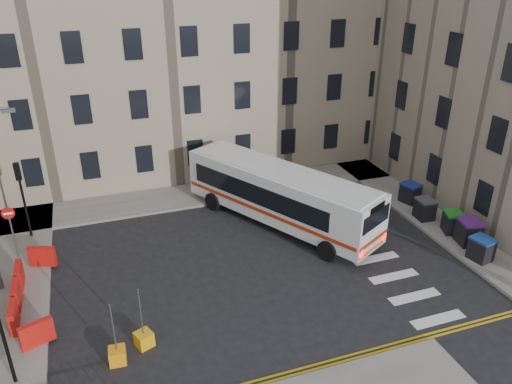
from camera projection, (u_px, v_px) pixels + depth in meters
ground at (291, 261)px, 24.28m from camera, size 120.00×120.00×0.00m
pavement_north at (142, 203)px, 29.78m from camera, size 36.00×3.20×0.15m
pavement_east at (401, 198)px, 30.34m from camera, size 2.40×26.00×0.15m
terrace_north at (98, 39)px, 31.68m from camera, size 38.30×10.80×17.20m
traffic_light_nw at (21, 189)px, 24.99m from camera, size 0.28×0.22×4.10m
no_entry_north at (10, 222)px, 23.48m from camera, size 0.60×0.08×3.00m
roadworks_barriers at (26, 293)px, 20.89m from camera, size 1.66×6.26×1.00m
bus at (280, 193)px, 26.90m from camera, size 7.88×11.42×3.16m
wheelie_bin_a at (481, 249)px, 23.89m from camera, size 1.09×1.19×1.15m
wheelie_bin_b at (469, 232)px, 25.20m from camera, size 1.25×1.36×1.29m
wheelie_bin_c at (453, 222)px, 26.27m from camera, size 1.19×1.27×1.14m
wheelie_bin_d at (425, 209)px, 27.65m from camera, size 0.98×1.11×1.16m
wheelie_bin_e at (410, 193)px, 29.50m from camera, size 1.18×1.27×1.16m
bollard_yellow at (144, 339)px, 18.88m from camera, size 0.78×0.78×0.60m
bollard_chevron at (118, 356)px, 18.11m from camera, size 0.64×0.64×0.60m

